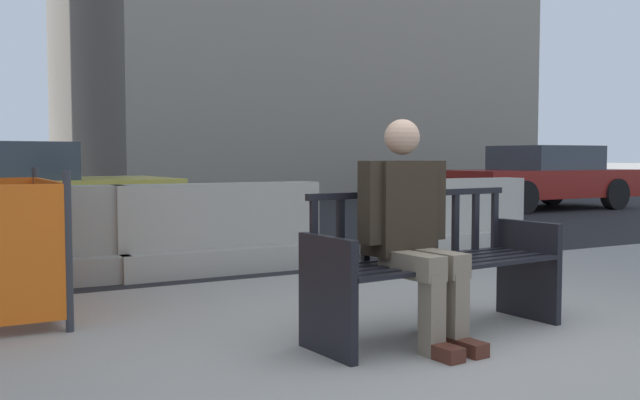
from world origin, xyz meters
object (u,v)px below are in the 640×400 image
street_bench (435,270)px  jersey_barrier_right (450,223)px  jersey_barrier_centre (220,236)px  car_sedan_mid (540,178)px  jersey_barrier_left (3,247)px  seated_person (410,226)px

street_bench → jersey_barrier_right: (2.48, 2.90, -0.06)m
jersey_barrier_centre → car_sedan_mid: bearing=26.7°
street_bench → jersey_barrier_left: (-2.19, 3.00, -0.06)m
street_bench → jersey_barrier_right: bearing=49.5°
street_bench → jersey_barrier_right: street_bench is taller
seated_person → jersey_barrier_right: bearing=47.6°
jersey_barrier_centre → street_bench: bearing=-84.4°
jersey_barrier_centre → jersey_barrier_left: size_ratio=0.99×
jersey_barrier_left → seated_person: bearing=-57.8°
seated_person → jersey_barrier_right: 4.05m
jersey_barrier_right → car_sedan_mid: bearing=36.5°
seated_person → car_sedan_mid: same height
jersey_barrier_right → car_sedan_mid: 7.46m
jersey_barrier_right → seated_person: bearing=-132.4°
jersey_barrier_centre → jersey_barrier_left: (-1.90, 0.08, 0.00)m
seated_person → car_sedan_mid: size_ratio=0.32×
seated_person → car_sedan_mid: (8.71, 7.41, -0.04)m
car_sedan_mid → jersey_barrier_left: bearing=-157.9°
jersey_barrier_centre → car_sedan_mid: car_sedan_mid is taller
jersey_barrier_right → jersey_barrier_left: bearing=178.7°
car_sedan_mid → street_bench: bearing=-139.1°
seated_person → jersey_barrier_left: 3.66m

